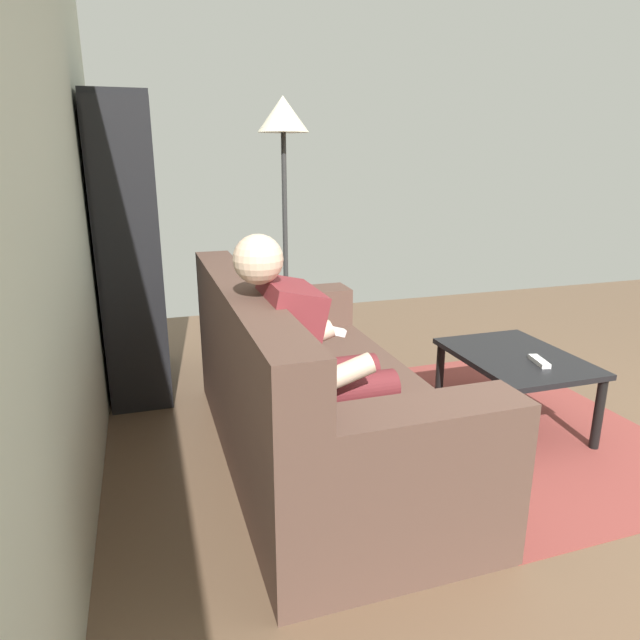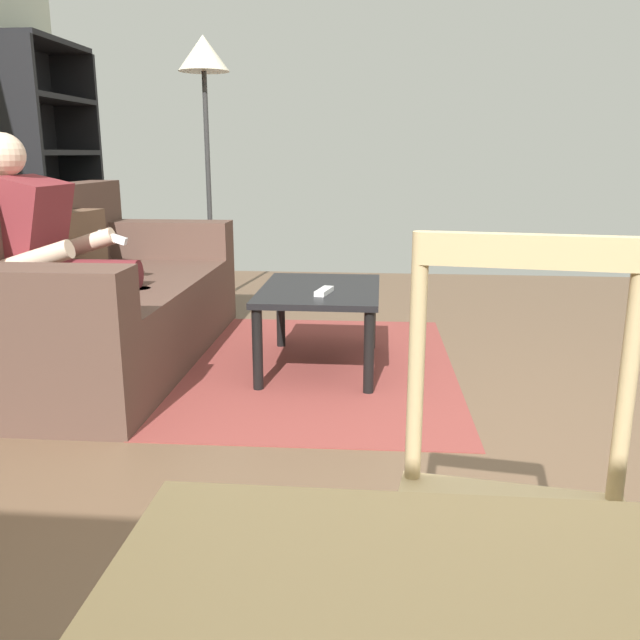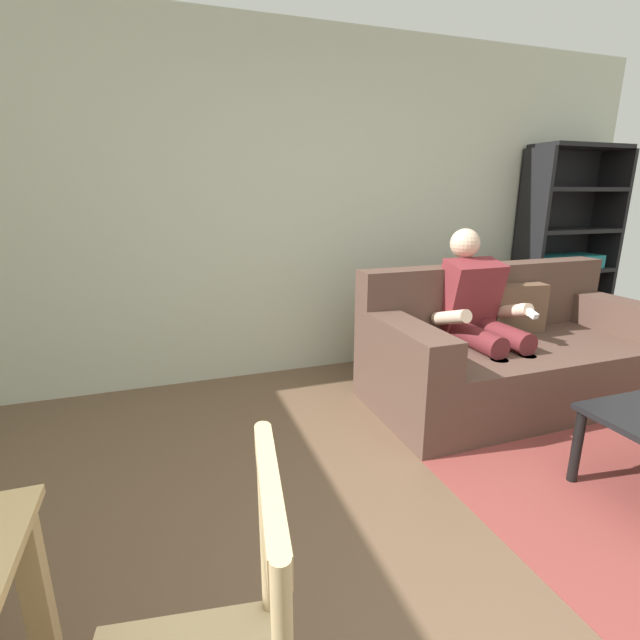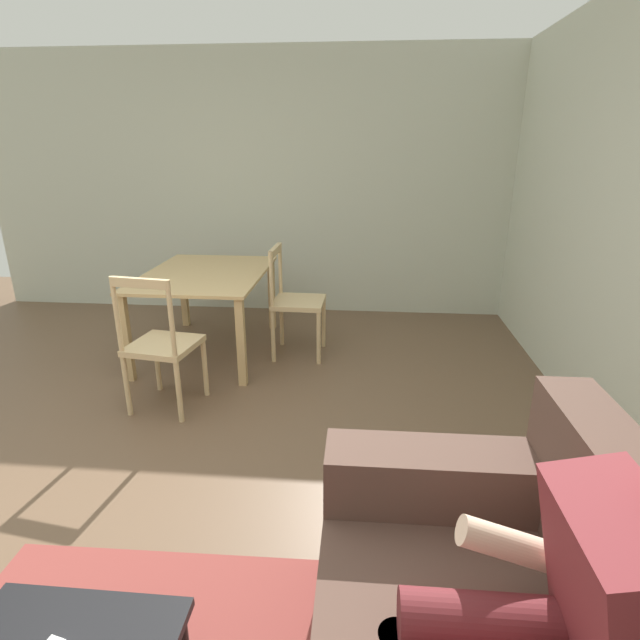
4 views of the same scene
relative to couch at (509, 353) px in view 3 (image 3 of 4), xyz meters
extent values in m
cube|color=beige|center=(-1.37, 1.07, 0.98)|extent=(6.49, 0.12, 2.63)
cube|color=brown|center=(0.00, -0.07, -0.12)|extent=(2.07, 0.98, 0.43)
cube|color=brown|center=(-0.01, 0.31, 0.35)|extent=(2.06, 0.22, 0.49)
cube|color=brown|center=(-0.91, -0.08, 0.22)|extent=(0.25, 0.96, 0.24)
cube|color=brown|center=(0.91, -0.06, 0.22)|extent=(0.25, 0.96, 0.24)
cube|color=brown|center=(0.17, 0.15, 0.28)|extent=(0.42, 0.20, 0.36)
cube|color=maroon|center=(-0.25, 0.19, 0.37)|extent=(0.40, 0.34, 0.59)
sphere|color=beige|center=(-0.25, 0.28, 0.76)|extent=(0.21, 0.21, 0.21)
cylinder|color=maroon|center=(-0.36, -0.09, 0.17)|extent=(0.15, 0.44, 0.15)
cylinder|color=beige|center=(-0.35, -0.31, -0.12)|extent=(0.11, 0.11, 0.43)
cube|color=black|center=(-0.35, -0.39, -0.29)|extent=(0.10, 0.24, 0.08)
cylinder|color=maroon|center=(-0.14, -0.09, 0.17)|extent=(0.15, 0.44, 0.15)
cylinder|color=beige|center=(-0.13, -0.31, -0.12)|extent=(0.11, 0.11, 0.43)
cube|color=black|center=(-0.13, -0.39, -0.29)|extent=(0.10, 0.24, 0.08)
cylinder|color=beige|center=(-0.50, 0.03, 0.30)|extent=(0.09, 0.35, 0.19)
cylinder|color=beige|center=(0.00, 0.03, 0.30)|extent=(0.09, 0.35, 0.19)
cube|color=white|center=(0.00, -0.13, 0.34)|extent=(0.04, 0.15, 0.08)
cylinder|color=black|center=(-0.38, -0.96, -0.13)|extent=(0.05, 0.05, 0.40)
cube|color=black|center=(0.82, 0.81, 0.57)|extent=(0.04, 0.36, 1.82)
cube|color=black|center=(1.73, 0.81, 0.57)|extent=(0.04, 0.36, 1.82)
cube|color=black|center=(1.28, 0.98, 0.57)|extent=(0.94, 0.02, 1.82)
cube|color=black|center=(1.28, 0.81, -0.32)|extent=(0.87, 0.36, 0.04)
cube|color=black|center=(1.28, 0.81, 0.05)|extent=(0.87, 0.36, 0.04)
cube|color=black|center=(1.28, 0.81, 0.41)|extent=(0.87, 0.36, 0.04)
cube|color=black|center=(1.28, 0.81, 0.77)|extent=(0.87, 0.36, 0.04)
cube|color=black|center=(1.28, 0.81, 1.14)|extent=(0.87, 0.36, 0.04)
cube|color=black|center=(1.28, 0.81, 1.50)|extent=(0.87, 0.36, 0.04)
cube|color=#333338|center=(1.31, 0.79, -0.24)|extent=(0.71, 0.30, 0.12)
cube|color=#333338|center=(1.24, 0.79, 0.13)|extent=(0.71, 0.31, 0.12)
cube|color=teal|center=(1.24, 0.79, 0.49)|extent=(0.71, 0.31, 0.12)
cube|color=tan|center=(-2.68, -1.32, 0.01)|extent=(0.06, 0.06, 0.69)
cylinder|color=#D1B27F|center=(-2.12, -1.60, 0.37)|extent=(0.03, 0.03, 0.51)
cube|color=#D1B27F|center=(-2.15, -1.79, 0.60)|extent=(0.09, 0.38, 0.06)
camera|label=1|loc=(-2.50, 0.72, 1.17)|focal=31.44mm
camera|label=2|loc=(-3.35, -1.53, 0.77)|focal=37.27mm
camera|label=3|loc=(-2.29, -2.48, 1.11)|focal=25.62mm
camera|label=4|loc=(0.70, -0.43, 1.40)|focal=28.20mm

